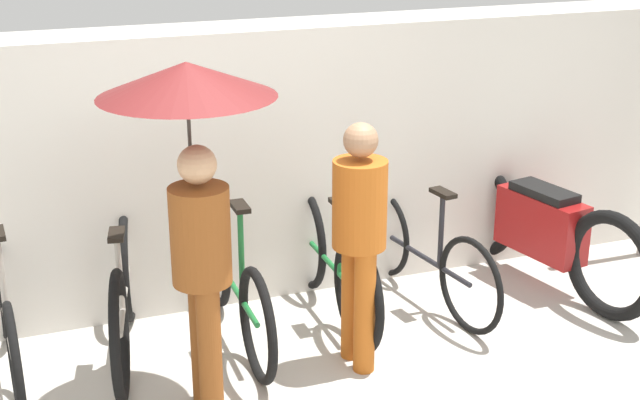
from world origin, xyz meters
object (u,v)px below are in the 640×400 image
at_px(parked_bicycle_0, 6,317).
at_px(pedestrian_leading, 192,148).
at_px(parked_bicycle_1, 124,295).
at_px(pedestrian_center, 359,230).
at_px(parked_bicycle_4, 423,253).
at_px(parked_bicycle_3, 330,261).
at_px(motorcycle, 541,229).
at_px(parked_bicycle_2, 234,285).

xyz_separation_m(parked_bicycle_0, pedestrian_leading, (1.01, -0.73, 1.14)).
height_order(parked_bicycle_1, pedestrian_center, pedestrian_center).
relative_size(parked_bicycle_4, pedestrian_leading, 0.87).
xyz_separation_m(parked_bicycle_1, parked_bicycle_3, (1.38, 0.05, -0.01)).
relative_size(parked_bicycle_1, parked_bicycle_4, 1.02).
bearing_deg(parked_bicycle_3, pedestrian_center, 173.96).
height_order(parked_bicycle_3, pedestrian_center, pedestrian_center).
distance_m(parked_bicycle_3, motorcycle, 1.61).
distance_m(parked_bicycle_0, pedestrian_leading, 1.69).
xyz_separation_m(parked_bicycle_0, parked_bicycle_3, (2.07, 0.04, 0.03)).
xyz_separation_m(parked_bicycle_3, pedestrian_center, (-0.08, -0.68, 0.49)).
relative_size(parked_bicycle_3, parked_bicycle_4, 1.03).
bearing_deg(pedestrian_leading, parked_bicycle_2, 60.51).
xyz_separation_m(parked_bicycle_1, motorcycle, (2.99, -0.03, 0.03)).
bearing_deg(parked_bicycle_0, parked_bicycle_1, -92.95).
bearing_deg(parked_bicycle_2, motorcycle, -88.28).
bearing_deg(parked_bicycle_3, parked_bicycle_0, 91.80).
relative_size(pedestrian_leading, pedestrian_center, 1.27).
distance_m(parked_bicycle_4, pedestrian_center, 1.14).
bearing_deg(motorcycle, parked_bicycle_3, 76.30).
bearing_deg(parked_bicycle_2, pedestrian_leading, 152.32).
bearing_deg(parked_bicycle_2, parked_bicycle_4, -85.96).
bearing_deg(parked_bicycle_0, pedestrian_center, -110.13).
height_order(parked_bicycle_2, parked_bicycle_3, parked_bicycle_3).
bearing_deg(pedestrian_leading, parked_bicycle_0, 143.52).
distance_m(parked_bicycle_1, parked_bicycle_3, 1.38).
bearing_deg(parked_bicycle_3, parked_bicycle_1, 92.64).
relative_size(parked_bicycle_1, motorcycle, 0.85).
height_order(parked_bicycle_0, parked_bicycle_2, parked_bicycle_0).
height_order(parked_bicycle_3, parked_bicycle_4, parked_bicycle_3).
distance_m(pedestrian_leading, motorcycle, 2.96).
height_order(parked_bicycle_0, pedestrian_leading, pedestrian_leading).
xyz_separation_m(parked_bicycle_0, parked_bicycle_2, (1.38, -0.06, 0.01)).
bearing_deg(parked_bicycle_1, parked_bicycle_2, -82.35).
height_order(parked_bicycle_1, pedestrian_leading, pedestrian_leading).
height_order(parked_bicycle_2, parked_bicycle_4, parked_bicycle_4).
height_order(parked_bicycle_1, parked_bicycle_4, parked_bicycle_1).
xyz_separation_m(pedestrian_leading, motorcycle, (2.67, 0.70, -1.08)).
xyz_separation_m(parked_bicycle_2, parked_bicycle_4, (1.38, 0.07, -0.02)).
xyz_separation_m(parked_bicycle_2, pedestrian_leading, (-0.37, -0.67, 1.14)).
xyz_separation_m(parked_bicycle_3, parked_bicycle_4, (0.69, -0.02, -0.04)).
height_order(parked_bicycle_2, motorcycle, parked_bicycle_2).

